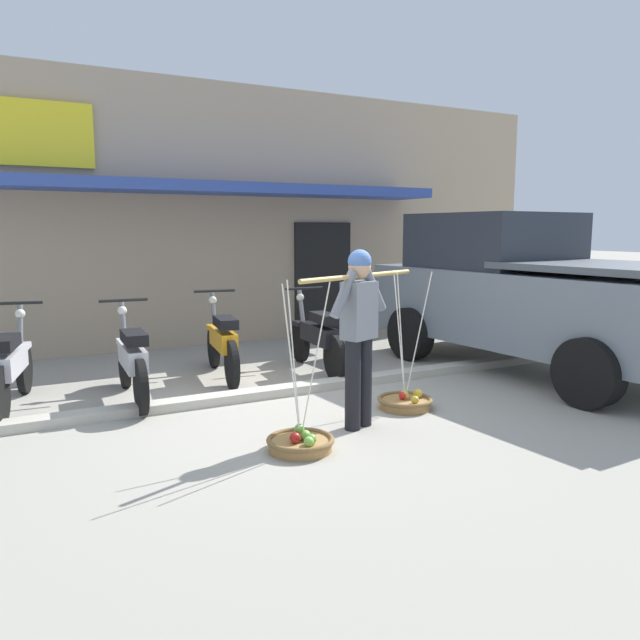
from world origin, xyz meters
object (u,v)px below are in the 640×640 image
(fruit_basket_left_side, at_px, (405,401))
(motorcycle_third_in_row, at_px, (222,343))
(motorcycle_second_in_row, at_px, (132,361))
(motorcycle_end_of_row, at_px, (317,338))
(parked_truck, at_px, (530,293))
(fruit_basket_right_side, at_px, (301,442))
(fruit_vendor, at_px, (359,326))
(motorcycle_nearest_shop, at_px, (11,367))

(fruit_basket_left_side, distance_m, motorcycle_third_in_row, 2.57)
(motorcycle_second_in_row, bearing_deg, motorcycle_end_of_row, 7.58)
(parked_truck, bearing_deg, fruit_basket_right_side, -161.24)
(motorcycle_second_in_row, bearing_deg, fruit_basket_right_side, -67.35)
(fruit_vendor, distance_m, motorcycle_end_of_row, 2.46)
(motorcycle_nearest_shop, height_order, parked_truck, parked_truck)
(motorcycle_nearest_shop, distance_m, parked_truck, 6.36)
(fruit_basket_left_side, distance_m, motorcycle_second_in_row, 3.01)
(fruit_basket_left_side, distance_m, motorcycle_end_of_row, 2.01)
(motorcycle_second_in_row, xyz_separation_m, motorcycle_third_in_row, (1.23, 0.57, 0.00))
(motorcycle_end_of_row, xyz_separation_m, parked_truck, (2.58, -1.20, 0.58))
(fruit_vendor, height_order, motorcycle_third_in_row, fruit_vendor)
(fruit_vendor, distance_m, fruit_basket_right_side, 1.22)
(motorcycle_second_in_row, bearing_deg, parked_truck, -9.83)
(fruit_basket_right_side, xyz_separation_m, motorcycle_nearest_shop, (-2.13, 2.55, 0.37))
(motorcycle_nearest_shop, height_order, motorcycle_second_in_row, same)
(fruit_basket_right_side, distance_m, parked_truck, 4.44)
(parked_truck, bearing_deg, fruit_basket_left_side, -163.32)
(fruit_basket_left_side, distance_m, motorcycle_nearest_shop, 4.16)
(motorcycle_third_in_row, bearing_deg, motorcycle_end_of_row, -10.93)
(motorcycle_nearest_shop, bearing_deg, fruit_basket_left_side, -27.69)
(fruit_basket_right_side, distance_m, motorcycle_third_in_row, 2.88)
(fruit_basket_right_side, bearing_deg, motorcycle_end_of_row, 59.64)
(motorcycle_second_in_row, height_order, motorcycle_end_of_row, same)
(fruit_basket_right_side, height_order, motorcycle_nearest_shop, fruit_basket_right_side)
(motorcycle_second_in_row, bearing_deg, fruit_basket_left_side, -33.44)
(motorcycle_third_in_row, xyz_separation_m, parked_truck, (3.82, -1.44, 0.58))
(fruit_basket_left_side, height_order, parked_truck, parked_truck)
(fruit_basket_right_side, xyz_separation_m, parked_truck, (4.10, 1.39, 0.95))
(fruit_vendor, xyz_separation_m, parked_truck, (3.33, 1.08, 0.05))
(fruit_basket_right_side, bearing_deg, motorcycle_nearest_shop, 129.80)
(parked_truck, bearing_deg, motorcycle_nearest_shop, 169.48)
(fruit_basket_right_side, relative_size, motorcycle_third_in_row, 0.80)
(fruit_basket_left_side, distance_m, fruit_basket_right_side, 1.66)
(fruit_vendor, height_order, motorcycle_nearest_shop, fruit_vendor)
(fruit_basket_right_side, relative_size, motorcycle_end_of_row, 0.80)
(fruit_vendor, height_order, motorcycle_end_of_row, fruit_vendor)
(fruit_basket_left_side, distance_m, parked_truck, 2.84)
(fruit_vendor, xyz_separation_m, motorcycle_second_in_row, (-1.72, 1.95, -0.52))
(fruit_basket_left_side, xyz_separation_m, fruit_basket_right_side, (-1.54, -0.63, 0.00))
(fruit_vendor, distance_m, motorcycle_second_in_row, 2.65)
(motorcycle_third_in_row, bearing_deg, motorcycle_nearest_shop, -173.23)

